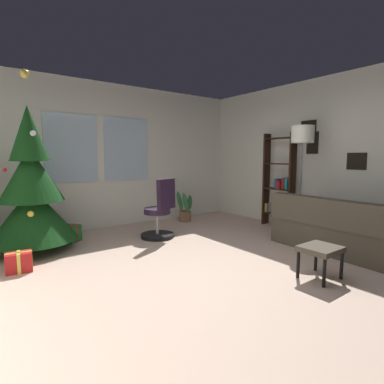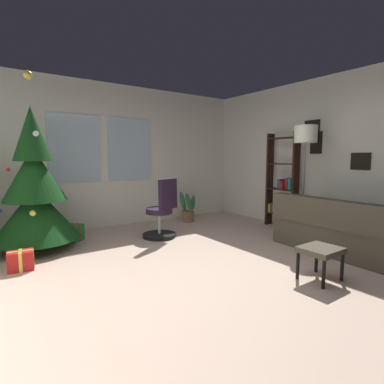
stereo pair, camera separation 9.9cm
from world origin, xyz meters
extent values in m
cube|color=beige|center=(0.00, 0.00, -0.05)|extent=(5.19, 5.82, 0.10)
cube|color=silver|center=(0.00, 2.96, 1.36)|extent=(5.19, 0.10, 2.72)
cube|color=silver|center=(-0.91, 2.90, 1.50)|extent=(0.90, 0.03, 1.20)
cube|color=silver|center=(0.13, 2.90, 1.50)|extent=(0.90, 0.03, 1.20)
cube|color=silver|center=(2.65, 0.00, 1.36)|extent=(0.10, 5.82, 2.72)
cube|color=black|center=(2.59, 0.44, 1.60)|extent=(0.02, 0.22, 0.39)
cube|color=black|center=(2.59, -0.35, 1.28)|extent=(0.02, 0.30, 0.27)
cube|color=black|center=(2.59, 0.53, 1.81)|extent=(0.02, 0.29, 0.38)
cube|color=#494236|center=(1.82, -0.65, 0.20)|extent=(0.90, 2.10, 0.40)
cube|color=#494236|center=(1.50, -0.64, 0.59)|extent=(0.29, 2.08, 0.38)
cube|color=#494236|center=(1.87, 0.31, 0.50)|extent=(0.82, 0.17, 0.20)
cube|color=#AF2B29|center=(1.64, -0.11, 0.57)|extent=(0.26, 0.42, 0.42)
cube|color=brown|center=(1.64, -0.16, 0.57)|extent=(0.19, 0.42, 0.40)
cube|color=#494236|center=(0.67, -0.90, 0.34)|extent=(0.41, 0.37, 0.06)
cylinder|color=black|center=(0.49, -1.05, 0.15)|extent=(0.04, 0.04, 0.31)
cylinder|color=black|center=(0.85, -1.05, 0.15)|extent=(0.04, 0.04, 0.31)
cylinder|color=black|center=(0.49, -0.75, 0.15)|extent=(0.04, 0.04, 0.31)
cylinder|color=black|center=(0.85, -0.75, 0.15)|extent=(0.04, 0.04, 0.31)
cylinder|color=#4C331E|center=(-1.69, 2.09, 0.08)|extent=(0.12, 0.12, 0.16)
cone|color=#123E15|center=(-1.69, 2.09, 0.54)|extent=(1.18, 1.18, 0.76)
cone|color=#123E15|center=(-1.69, 2.09, 1.11)|extent=(0.85, 0.85, 0.76)
cone|color=#123E15|center=(-1.69, 2.09, 1.67)|extent=(0.52, 0.52, 0.76)
sphere|color=red|center=(-2.00, 2.07, 1.17)|extent=(0.05, 0.05, 0.05)
sphere|color=gold|center=(-1.78, 1.65, 0.62)|extent=(0.08, 0.08, 0.08)
sphere|color=silver|center=(-1.66, 1.90, 1.66)|extent=(0.08, 0.08, 0.08)
sphere|color=#F2D14C|center=(-1.69, 2.09, 2.46)|extent=(0.12, 0.12, 0.12)
cube|color=red|center=(-1.98, 1.32, 0.11)|extent=(0.30, 0.23, 0.23)
cube|color=#EAD84C|center=(-1.98, 1.32, 0.11)|extent=(0.29, 0.07, 0.24)
cube|color=#EAD84C|center=(-1.98, 1.32, 0.11)|extent=(0.06, 0.21, 0.24)
cube|color=#1E722D|center=(-1.16, 2.28, 0.13)|extent=(0.38, 0.38, 0.26)
cube|color=red|center=(-1.16, 2.28, 0.13)|extent=(0.20, 0.24, 0.27)
cube|color=red|center=(-1.16, 2.28, 0.13)|extent=(0.23, 0.20, 0.27)
cylinder|color=black|center=(0.10, 1.68, 0.03)|extent=(0.56, 0.56, 0.06)
cylinder|color=#B2B2B7|center=(0.10, 1.68, 0.26)|extent=(0.05, 0.05, 0.39)
cylinder|color=black|center=(0.10, 1.68, 0.45)|extent=(0.44, 0.44, 0.09)
cube|color=black|center=(0.17, 1.50, 0.75)|extent=(0.40, 0.23, 0.49)
cube|color=black|center=(2.38, 0.68, 0.90)|extent=(0.18, 0.04, 1.80)
cube|color=black|center=(2.38, 1.28, 0.90)|extent=(0.18, 0.04, 1.80)
cube|color=black|center=(2.38, 0.98, 0.25)|extent=(0.18, 0.56, 0.02)
cube|color=black|center=(2.38, 0.98, 0.73)|extent=(0.18, 0.56, 0.02)
cube|color=black|center=(2.38, 0.98, 1.21)|extent=(0.18, 0.56, 0.02)
cube|color=black|center=(2.38, 0.98, 1.70)|extent=(0.18, 0.56, 0.02)
cube|color=#A81B13|center=(2.40, 0.77, 0.36)|extent=(0.14, 0.05, 0.21)
cube|color=#1C5088|center=(2.40, 0.83, 0.37)|extent=(0.13, 0.04, 0.22)
cube|color=beige|center=(2.38, 0.88, 0.33)|extent=(0.17, 0.05, 0.15)
cube|color=#386F46|center=(2.39, 0.94, 0.34)|extent=(0.16, 0.04, 0.17)
cube|color=#833773|center=(2.39, 0.99, 0.35)|extent=(0.15, 0.04, 0.17)
cube|color=#BB7922|center=(2.39, 1.06, 0.35)|extent=(0.15, 0.07, 0.18)
cube|color=#515257|center=(2.40, 1.14, 0.35)|extent=(0.13, 0.07, 0.18)
cube|color=olive|center=(2.38, 1.21, 0.34)|extent=(0.17, 0.05, 0.17)
cube|color=#1B7580|center=(2.39, 0.77, 0.85)|extent=(0.15, 0.06, 0.20)
cube|color=maroon|center=(2.40, 0.85, 0.85)|extent=(0.14, 0.07, 0.21)
cube|color=#A61815|center=(2.38, 0.93, 0.82)|extent=(0.17, 0.07, 0.15)
cube|color=navy|center=(2.39, 1.00, 0.84)|extent=(0.16, 0.06, 0.18)
cylinder|color=slate|center=(2.06, 0.29, 0.01)|extent=(0.28, 0.28, 0.03)
cylinder|color=slate|center=(2.06, 0.29, 0.80)|extent=(0.03, 0.03, 1.54)
cylinder|color=white|center=(2.06, 0.29, 1.71)|extent=(0.36, 0.36, 0.28)
cylinder|color=brown|center=(1.20, 2.44, 0.11)|extent=(0.25, 0.25, 0.22)
ellipsoid|color=#2F6939|center=(1.14, 2.54, 0.42)|extent=(0.18, 0.22, 0.42)
ellipsoid|color=#2F6939|center=(1.38, 2.50, 0.38)|extent=(0.15, 0.13, 0.32)
ellipsoid|color=#2F6939|center=(1.32, 2.59, 0.38)|extent=(0.22, 0.15, 0.35)
ellipsoid|color=#2F6939|center=(1.14, 2.31, 0.42)|extent=(0.21, 0.19, 0.42)
camera|label=1|loc=(-2.39, -2.63, 1.34)|focal=28.11mm
camera|label=2|loc=(-2.31, -2.69, 1.34)|focal=28.11mm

